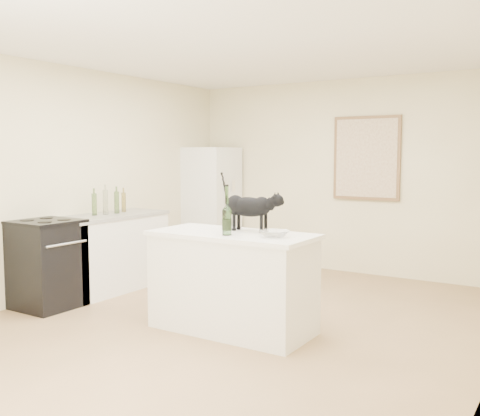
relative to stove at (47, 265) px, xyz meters
name	(u,v)px	position (x,y,z in m)	size (l,w,h in m)	color
floor	(235,323)	(1.95, 0.60, -0.45)	(5.50, 5.50, 0.00)	#9F7C54
ceiling	(235,44)	(1.95, 0.60, 2.15)	(5.50, 5.50, 0.00)	white
wall_back	(345,177)	(1.95, 3.35, 0.85)	(4.50, 4.50, 0.00)	beige
wall_left	(71,180)	(-0.30, 0.60, 0.85)	(5.50, 5.50, 0.00)	beige
island_base	(232,284)	(2.05, 0.40, -0.02)	(1.44, 0.67, 0.86)	white
island_top	(232,235)	(2.05, 0.40, 0.43)	(1.50, 0.70, 0.04)	white
left_cabinets	(111,254)	(0.00, 0.90, -0.02)	(0.60, 1.40, 0.86)	white
left_countertop	(110,216)	(0.00, 0.90, 0.43)	(0.62, 1.44, 0.04)	gray
stove	(47,265)	(0.00, 0.00, 0.00)	(0.60, 0.60, 0.90)	black
fridge	(211,205)	(0.00, 2.95, 0.40)	(0.68, 0.68, 1.70)	white
artwork_frame	(366,158)	(2.25, 3.32, 1.10)	(0.90, 0.03, 1.10)	brown
artwork_canvas	(366,158)	(2.25, 3.30, 1.10)	(0.82, 0.00, 1.02)	beige
black_cat	(249,209)	(2.12, 0.56, 0.65)	(0.57, 0.17, 0.40)	black
wine_bottle	(227,213)	(2.09, 0.25, 0.64)	(0.08, 0.08, 0.39)	#265421
glass_bowl	(274,234)	(2.51, 0.35, 0.48)	(0.24, 0.24, 0.06)	white
fridge_paper	(234,186)	(0.34, 3.05, 0.69)	(0.00, 0.13, 0.17)	white
counter_bottle_cluster	(109,203)	(-0.02, 0.92, 0.58)	(0.12, 0.51, 0.29)	#244C19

